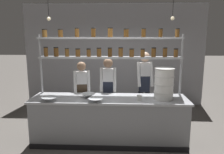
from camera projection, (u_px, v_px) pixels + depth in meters
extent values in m
plane|color=#5B5651|center=(109.00, 141.00, 4.45)|extent=(40.00, 40.00, 0.00)
cube|color=#939399|center=(114.00, 55.00, 6.70)|extent=(5.46, 0.12, 3.06)
cube|color=gray|center=(109.00, 121.00, 4.37)|extent=(3.00, 0.72, 0.88)
cube|color=#ADAFB5|center=(109.00, 99.00, 4.29)|extent=(3.06, 0.76, 0.04)
cube|color=black|center=(108.00, 148.00, 4.08)|extent=(3.00, 0.03, 0.10)
cylinder|color=#ADAFB5|center=(42.00, 86.00, 4.64)|extent=(0.04, 0.04, 2.15)
cylinder|color=#ADAFB5|center=(180.00, 87.00, 4.51)|extent=(0.04, 0.04, 2.15)
cube|color=#ADAFB5|center=(110.00, 58.00, 4.46)|extent=(2.90, 0.28, 0.04)
cylinder|color=brown|center=(46.00, 52.00, 4.50)|extent=(0.09, 0.09, 0.18)
cylinder|color=black|center=(46.00, 47.00, 4.49)|extent=(0.09, 0.09, 0.02)
cylinder|color=brown|center=(56.00, 52.00, 4.49)|extent=(0.10, 0.10, 0.17)
cylinder|color=black|center=(56.00, 48.00, 4.48)|extent=(0.10, 0.10, 0.02)
cylinder|color=brown|center=(67.00, 53.00, 4.49)|extent=(0.08, 0.08, 0.15)
cylinder|color=black|center=(67.00, 49.00, 4.47)|extent=(0.08, 0.08, 0.02)
cylinder|color=brown|center=(78.00, 53.00, 4.48)|extent=(0.10, 0.10, 0.15)
cylinder|color=black|center=(78.00, 49.00, 4.46)|extent=(0.10, 0.10, 0.02)
cylinder|color=brown|center=(89.00, 53.00, 4.47)|extent=(0.08, 0.08, 0.15)
cylinder|color=black|center=(89.00, 49.00, 4.45)|extent=(0.09, 0.09, 0.02)
cylinder|color=brown|center=(99.00, 53.00, 4.46)|extent=(0.09, 0.09, 0.16)
cylinder|color=black|center=(99.00, 48.00, 4.44)|extent=(0.10, 0.10, 0.02)
cylinder|color=#513314|center=(110.00, 53.00, 4.45)|extent=(0.09, 0.09, 0.16)
cylinder|color=black|center=(110.00, 48.00, 4.43)|extent=(0.09, 0.09, 0.02)
cylinder|color=brown|center=(121.00, 53.00, 4.43)|extent=(0.09, 0.09, 0.17)
cylinder|color=black|center=(121.00, 48.00, 4.42)|extent=(0.09, 0.09, 0.02)
cylinder|color=brown|center=(132.00, 53.00, 4.43)|extent=(0.09, 0.09, 0.15)
cylinder|color=black|center=(132.00, 49.00, 4.41)|extent=(0.10, 0.10, 0.02)
cylinder|color=brown|center=(143.00, 53.00, 4.42)|extent=(0.09, 0.09, 0.15)
cylinder|color=black|center=(143.00, 49.00, 4.40)|extent=(0.09, 0.09, 0.02)
cylinder|color=brown|center=(154.00, 53.00, 4.41)|extent=(0.09, 0.09, 0.17)
cylinder|color=black|center=(154.00, 48.00, 4.39)|extent=(0.10, 0.10, 0.02)
cylinder|color=brown|center=(165.00, 53.00, 4.39)|extent=(0.09, 0.09, 0.17)
cylinder|color=black|center=(165.00, 48.00, 4.38)|extent=(0.09, 0.09, 0.02)
cylinder|color=brown|center=(176.00, 53.00, 4.39)|extent=(0.08, 0.08, 0.15)
cylinder|color=black|center=(176.00, 49.00, 4.37)|extent=(0.09, 0.09, 0.02)
cube|color=#ADAFB5|center=(110.00, 38.00, 4.39)|extent=(2.90, 0.28, 0.04)
cylinder|color=brown|center=(45.00, 34.00, 4.43)|extent=(0.10, 0.10, 0.14)
cylinder|color=black|center=(44.00, 30.00, 4.42)|extent=(0.10, 0.10, 0.02)
cylinder|color=brown|center=(60.00, 34.00, 4.42)|extent=(0.10, 0.10, 0.14)
cylinder|color=black|center=(60.00, 30.00, 4.40)|extent=(0.10, 0.10, 0.02)
cylinder|color=brown|center=(77.00, 33.00, 4.40)|extent=(0.09, 0.09, 0.17)
cylinder|color=black|center=(77.00, 28.00, 4.38)|extent=(0.09, 0.09, 0.02)
cylinder|color=#513314|center=(93.00, 33.00, 4.39)|extent=(0.09, 0.09, 0.17)
cylinder|color=black|center=(93.00, 28.00, 4.37)|extent=(0.09, 0.09, 0.02)
cylinder|color=brown|center=(110.00, 33.00, 4.37)|extent=(0.10, 0.10, 0.17)
cylinder|color=black|center=(110.00, 28.00, 4.35)|extent=(0.10, 0.10, 0.02)
cylinder|color=#513314|center=(126.00, 33.00, 4.36)|extent=(0.10, 0.10, 0.15)
cylinder|color=black|center=(126.00, 29.00, 4.34)|extent=(0.10, 0.10, 0.02)
cylinder|color=#513314|center=(144.00, 33.00, 4.34)|extent=(0.09, 0.09, 0.16)
cylinder|color=black|center=(144.00, 29.00, 4.33)|extent=(0.09, 0.09, 0.02)
cylinder|color=#513314|center=(161.00, 33.00, 4.33)|extent=(0.08, 0.08, 0.15)
cylinder|color=black|center=(161.00, 29.00, 4.31)|extent=(0.08, 0.08, 0.02)
cylinder|color=brown|center=(177.00, 33.00, 4.31)|extent=(0.08, 0.08, 0.15)
cylinder|color=black|center=(177.00, 29.00, 4.30)|extent=(0.09, 0.09, 0.02)
cylinder|color=black|center=(79.00, 114.00, 4.95)|extent=(0.11, 0.11, 0.75)
cylinder|color=black|center=(86.00, 113.00, 4.97)|extent=(0.11, 0.11, 0.75)
cube|color=#473828|center=(82.00, 91.00, 4.86)|extent=(0.25, 0.21, 0.33)
cube|color=white|center=(82.00, 78.00, 4.81)|extent=(0.25, 0.22, 0.27)
sphere|color=#A37A5B|center=(81.00, 66.00, 4.76)|extent=(0.20, 0.20, 0.20)
cylinder|color=white|center=(75.00, 82.00, 4.74)|extent=(0.11, 0.25, 0.50)
cylinder|color=white|center=(89.00, 82.00, 4.79)|extent=(0.11, 0.25, 0.50)
cylinder|color=black|center=(105.00, 113.00, 4.97)|extent=(0.11, 0.11, 0.79)
cylinder|color=black|center=(112.00, 113.00, 4.97)|extent=(0.11, 0.11, 0.79)
cube|color=#232838|center=(108.00, 89.00, 4.87)|extent=(0.23, 0.18, 0.34)
cube|color=white|center=(108.00, 75.00, 4.81)|extent=(0.23, 0.19, 0.28)
sphere|color=#A37A5B|center=(108.00, 63.00, 4.76)|extent=(0.21, 0.21, 0.21)
cylinder|color=white|center=(101.00, 80.00, 4.77)|extent=(0.08, 0.25, 0.52)
cylinder|color=white|center=(115.00, 80.00, 4.77)|extent=(0.08, 0.25, 0.52)
cylinder|color=black|center=(140.00, 109.00, 5.16)|extent=(0.11, 0.11, 0.85)
cylinder|color=black|center=(147.00, 108.00, 5.17)|extent=(0.11, 0.11, 0.85)
cube|color=#232838|center=(144.00, 83.00, 5.05)|extent=(0.24, 0.20, 0.37)
cube|color=white|center=(145.00, 69.00, 4.99)|extent=(0.24, 0.21, 0.30)
sphere|color=tan|center=(145.00, 57.00, 4.94)|extent=(0.22, 0.22, 0.22)
cylinder|color=white|center=(139.00, 74.00, 4.94)|extent=(0.10, 0.26, 0.56)
cylinder|color=white|center=(151.00, 74.00, 4.96)|extent=(0.10, 0.26, 0.56)
cylinder|color=white|center=(163.00, 96.00, 4.18)|extent=(0.35, 0.35, 0.14)
cylinder|color=silver|center=(164.00, 92.00, 4.17)|extent=(0.38, 0.38, 0.01)
cylinder|color=white|center=(164.00, 88.00, 4.15)|extent=(0.35, 0.35, 0.14)
cylinder|color=silver|center=(164.00, 84.00, 4.14)|extent=(0.38, 0.38, 0.01)
cylinder|color=white|center=(164.00, 80.00, 4.12)|extent=(0.35, 0.35, 0.14)
cylinder|color=silver|center=(164.00, 76.00, 4.11)|extent=(0.38, 0.38, 0.01)
cylinder|color=white|center=(164.00, 72.00, 4.09)|extent=(0.35, 0.35, 0.14)
cylinder|color=silver|center=(165.00, 68.00, 4.08)|extent=(0.38, 0.38, 0.01)
cylinder|color=#B2B7BC|center=(50.00, 101.00, 4.07)|extent=(0.13, 0.13, 0.01)
cone|color=#B2B7BC|center=(49.00, 99.00, 4.06)|extent=(0.29, 0.29, 0.08)
cylinder|color=silver|center=(96.00, 102.00, 4.01)|extent=(0.12, 0.12, 0.01)
cone|color=silver|center=(96.00, 100.00, 4.00)|extent=(0.28, 0.28, 0.08)
cylinder|color=silver|center=(88.00, 97.00, 4.31)|extent=(0.13, 0.13, 0.01)
cone|color=silver|center=(88.00, 96.00, 4.30)|extent=(0.29, 0.29, 0.08)
cylinder|color=silver|center=(139.00, 98.00, 4.11)|extent=(0.09, 0.09, 0.10)
cylinder|color=black|center=(48.00, 2.00, 4.00)|extent=(0.01, 0.01, 0.58)
sphere|color=#F9E5B2|center=(49.00, 19.00, 4.05)|extent=(0.07, 0.07, 0.07)
cylinder|color=black|center=(173.00, 2.00, 3.90)|extent=(0.01, 0.01, 0.58)
sphere|color=#F9E5B2|center=(173.00, 18.00, 3.95)|extent=(0.07, 0.07, 0.07)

